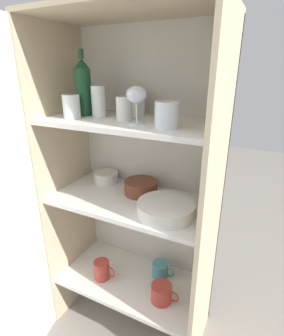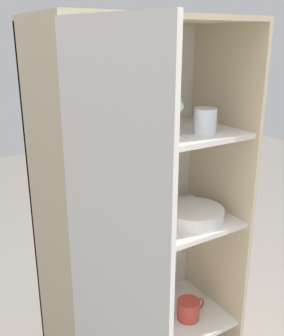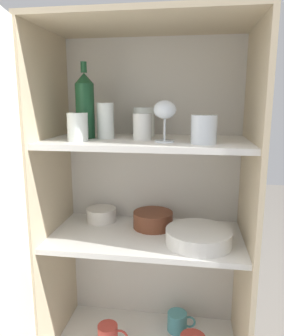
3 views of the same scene
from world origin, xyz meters
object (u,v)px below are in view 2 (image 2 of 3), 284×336
mixing_bowl_large (139,211)px  wine_bottle (84,108)px  plate_stack_white (194,214)px  serving_bowl_small (84,221)px

mixing_bowl_large → wine_bottle: bearing=-165.0°
wine_bottle → mixing_bowl_large: size_ratio=1.73×
plate_stack_white → mixing_bowl_large: size_ratio=1.49×
wine_bottle → serving_bowl_small: (0.02, 0.11, -0.45)m
mixing_bowl_large → serving_bowl_small: 0.23m
wine_bottle → serving_bowl_small: 0.47m
plate_stack_white → serving_bowl_small: (-0.40, 0.17, 0.00)m
mixing_bowl_large → serving_bowl_small: size_ratio=1.26×
wine_bottle → plate_stack_white: 0.63m
plate_stack_white → wine_bottle: bearing=171.5°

